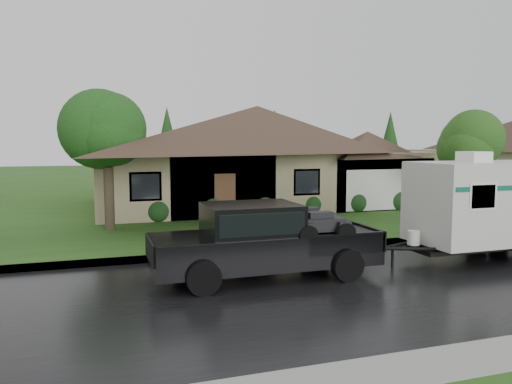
# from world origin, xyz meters

# --- Properties ---
(ground) EXTENTS (140.00, 140.00, 0.00)m
(ground) POSITION_xyz_m (0.00, 0.00, 0.00)
(ground) COLOR #295019
(ground) RESTS_ON ground
(road) EXTENTS (140.00, 8.00, 0.01)m
(road) POSITION_xyz_m (0.00, -2.00, 0.01)
(road) COLOR black
(road) RESTS_ON ground
(curb) EXTENTS (140.00, 0.50, 0.15)m
(curb) POSITION_xyz_m (0.00, 2.25, 0.07)
(curb) COLOR gray
(curb) RESTS_ON ground
(lawn) EXTENTS (140.00, 26.00, 0.15)m
(lawn) POSITION_xyz_m (0.00, 15.00, 0.07)
(lawn) COLOR #295019
(lawn) RESTS_ON ground
(house_main) EXTENTS (19.44, 10.80, 6.90)m
(house_main) POSITION_xyz_m (2.29, 13.84, 3.59)
(house_main) COLOR tan
(house_main) RESTS_ON lawn
(tree_left_green) EXTENTS (3.50, 3.50, 5.79)m
(tree_left_green) POSITION_xyz_m (-6.43, 7.69, 4.16)
(tree_left_green) COLOR #382B1E
(tree_left_green) RESTS_ON lawn
(tree_right_green) EXTENTS (2.96, 2.96, 4.90)m
(tree_right_green) POSITION_xyz_m (10.06, 6.20, 3.55)
(tree_right_green) COLOR #382B1E
(tree_right_green) RESTS_ON lawn
(shrub_row) EXTENTS (13.60, 1.00, 1.00)m
(shrub_row) POSITION_xyz_m (2.00, 9.30, 0.65)
(shrub_row) COLOR #143814
(shrub_row) RESTS_ON lawn
(pickup_truck) EXTENTS (6.17, 2.34, 2.06)m
(pickup_truck) POSITION_xyz_m (-2.72, -0.65, 1.10)
(pickup_truck) COLOR black
(pickup_truck) RESTS_ON ground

